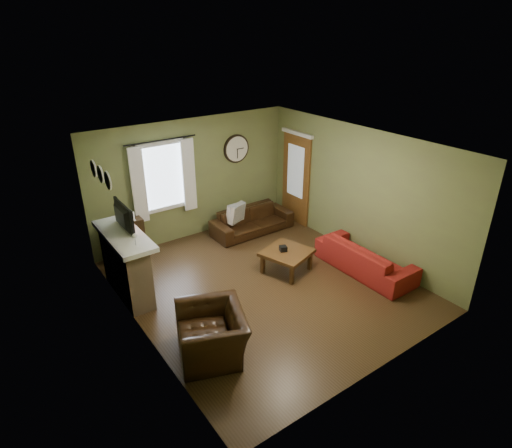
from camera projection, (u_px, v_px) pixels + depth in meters
floor at (264, 285)px, 7.82m from camera, size 4.60×5.20×0.00m
ceiling at (266, 145)px, 6.71m from camera, size 4.60×5.20×0.00m
wall_left at (135, 260)px, 6.06m from camera, size 0.00×5.20×2.60m
wall_right at (358, 192)px, 8.47m from camera, size 0.00×5.20×2.60m
wall_back at (193, 179)px, 9.18m from camera, size 4.60×0.00×2.60m
wall_front at (388, 291)px, 5.35m from camera, size 4.60×0.00×2.60m
fireplace at (126, 267)px, 7.33m from camera, size 0.40×1.40×1.10m
firebox at (139, 276)px, 7.54m from camera, size 0.04×0.60×0.55m
mantel at (124, 236)px, 7.10m from camera, size 0.58×1.60×0.08m
tv at (120, 221)px, 7.13m from camera, size 0.08×0.60×0.35m
tv_screen at (124, 216)px, 7.15m from camera, size 0.02×0.62×0.36m
medallion_left at (108, 181)px, 6.26m from camera, size 0.28×0.28×0.03m
medallion_mid at (100, 174)px, 6.51m from camera, size 0.28×0.28×0.03m
medallion_right at (94, 169)px, 6.77m from camera, size 0.28×0.28×0.03m
window_pane at (162, 177)px, 8.72m from camera, size 1.00×0.02×1.30m
curtain_rod at (161, 140)px, 8.31m from camera, size 0.03×0.03×1.50m
curtain_left at (139, 186)px, 8.38m from camera, size 0.28×0.04×1.55m
curtain_right at (189, 175)px, 8.95m from camera, size 0.28×0.04×1.55m
wall_clock at (237, 149)px, 9.51m from camera, size 0.64×0.06×0.64m
door at (296, 179)px, 9.92m from camera, size 0.05×0.90×2.10m
bookshelf at (126, 240)px, 8.50m from camera, size 0.71×0.30×0.84m
book at (126, 216)px, 8.25m from camera, size 0.18×0.23×0.02m
sofa_brown at (252, 221)px, 9.70m from camera, size 1.88×0.73×0.55m
pillow_left at (237, 213)px, 9.41m from camera, size 0.45×0.28×0.43m
pillow_right at (236, 213)px, 9.42m from camera, size 0.42×0.15×0.42m
sofa_red at (365, 258)px, 8.15m from camera, size 0.78×1.98×0.58m
armchair at (212, 333)px, 6.08m from camera, size 1.24×1.32×0.69m
coffee_table at (287, 261)px, 8.17m from camera, size 1.03×1.03×0.43m
tissue_box at (283, 252)px, 8.10m from camera, size 0.16×0.16×0.10m
wine_glass_a at (135, 240)px, 6.66m from camera, size 0.07×0.07×0.20m
wine_glass_b at (135, 240)px, 6.68m from camera, size 0.07×0.07×0.19m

